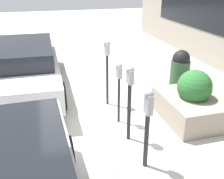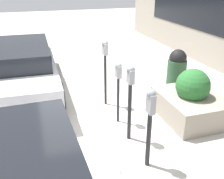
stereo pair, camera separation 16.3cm
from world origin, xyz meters
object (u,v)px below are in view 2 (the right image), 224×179
(parking_meter_middle, at_px, (118,80))
(trash_bin, at_px, (176,72))
(parking_meter_second, at_px, (130,90))
(planter_box, at_px, (191,101))
(parking_meter_nearest, at_px, (150,117))
(parked_car_middle, at_px, (16,66))
(parking_meter_fourth, at_px, (105,59))

(parking_meter_middle, xyz_separation_m, trash_bin, (0.95, -1.90, -0.36))
(parking_meter_second, height_order, planter_box, parking_meter_second)
(planter_box, bearing_deg, parking_meter_nearest, 127.12)
(parked_car_middle, bearing_deg, planter_box, -125.09)
(parking_meter_fourth, bearing_deg, parking_meter_nearest, -179.29)
(parking_meter_fourth, bearing_deg, parking_meter_second, -179.50)
(parking_meter_middle, relative_size, trash_bin, 1.12)
(parking_meter_fourth, height_order, parked_car_middle, parking_meter_fourth)
(parked_car_middle, distance_m, trash_bin, 4.14)
(parking_meter_fourth, xyz_separation_m, parked_car_middle, (1.42, 2.00, -0.43))
(parking_meter_middle, bearing_deg, parked_car_middle, 41.43)
(trash_bin, bearing_deg, parking_meter_fourth, 92.42)
(parking_meter_second, height_order, trash_bin, parking_meter_second)
(parking_meter_second, relative_size, planter_box, 0.98)
(parking_meter_middle, relative_size, parking_meter_fourth, 0.84)
(parking_meter_middle, xyz_separation_m, planter_box, (-0.31, -1.53, -0.55))
(parking_meter_nearest, bearing_deg, parking_meter_middle, 0.39)
(parking_meter_middle, xyz_separation_m, parking_meter_fourth, (0.87, 0.02, 0.18))
(parking_meter_second, xyz_separation_m, trash_bin, (1.62, -1.91, -0.41))
(parking_meter_second, distance_m, parking_meter_middle, 0.66)
(parking_meter_second, bearing_deg, parked_car_middle, 34.31)
(parking_meter_second, xyz_separation_m, planter_box, (0.35, -1.54, -0.60))
(parking_meter_fourth, bearing_deg, parking_meter_middle, -178.77)
(parking_meter_nearest, distance_m, parking_meter_middle, 1.46)
(parking_meter_fourth, relative_size, trash_bin, 1.33)
(planter_box, height_order, parked_car_middle, parked_car_middle)
(parking_meter_fourth, relative_size, planter_box, 1.04)
(parking_meter_middle, height_order, trash_bin, parking_meter_middle)
(planter_box, bearing_deg, parking_meter_fourth, 52.67)
(parking_meter_second, relative_size, parked_car_middle, 0.30)
(parked_car_middle, bearing_deg, trash_bin, -107.70)
(parking_meter_nearest, bearing_deg, planter_box, -52.88)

